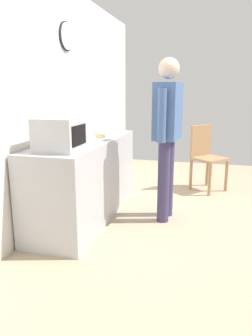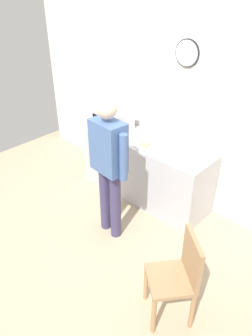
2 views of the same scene
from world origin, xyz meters
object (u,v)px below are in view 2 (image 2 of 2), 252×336
Objects in this scene: fork_utensil at (135,127)px; spoon_utensil at (213,154)px; cereal_bowl at (180,154)px; sandwich_plate at (145,146)px; salad_bowl at (165,138)px; wooden_chair at (179,274)px; person_standing at (109,161)px; microwave at (113,119)px.

fork_utensil is 1.00× the size of spoon_utensil.
cereal_bowl reaches higher than fork_utensil.
fork_utensil is (-0.97, 0.28, -0.03)m from cereal_bowl.
sandwich_plate is at bearing -167.12° from cereal_bowl.
sandwich_plate is 0.87m from spoon_utensil.
salad_bowl is 0.45m from cereal_bowl.
sandwich_plate is at bearing 140.19° from wooden_chair.
salad_bowl is 0.15× the size of person_standing.
microwave is 2.94× the size of fork_utensil.
sandwich_plate is at bearing -10.14° from microwave.
cereal_bowl is at bearing 125.41° from wooden_chair.
spoon_utensil is (0.75, 0.44, -0.02)m from sandwich_plate.
microwave is 1.95× the size of cereal_bowl.
spoon_utensil is 0.10× the size of person_standing.
sandwich_plate is 0.75m from person_standing.
spoon_utensil is at bearing 50.22° from cereal_bowl.
person_standing is (0.08, -0.73, 0.12)m from sandwich_plate.
microwave reaches higher than wooden_chair.
fork_utensil is at bearing 142.14° from sandwich_plate.
person_standing reaches higher than sandwich_plate.
cereal_bowl reaches higher than sandwich_plate.
salad_bowl is (0.08, 0.33, 0.01)m from sandwich_plate.
salad_bowl is 0.68m from spoon_utensil.
person_standing is (0.58, -1.12, 0.14)m from fork_utensil.
salad_bowl is at bearing 130.95° from wooden_chair.
spoon_utensil is at bearing 110.87° from wooden_chair.
salad_bowl is 1.00× the size of cereal_bowl.
person_standing is at bearing -83.57° from sandwich_plate.
salad_bowl reaches higher than spoon_utensil.
cereal_bowl is at bearing -0.84° from microwave.
spoon_utensil is (1.45, 0.32, -0.15)m from microwave.
wooden_chair is (1.35, -1.12, -0.39)m from sandwich_plate.
microwave is 1.49m from spoon_utensil.
wooden_chair is at bearing -39.81° from sandwich_plate.
fork_utensil is 0.18× the size of wooden_chair.
fork_utensil is (0.20, 0.26, -0.15)m from microwave.
wooden_chair is at bearing -49.05° from salad_bowl.
microwave is at bearing -167.67° from spoon_utensil.
microwave is 0.82m from salad_bowl.
salad_bowl is at bearing -170.61° from spoon_utensil.
spoon_utensil is (1.25, 0.05, 0.00)m from fork_utensil.
microwave is 1.95× the size of salad_bowl.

